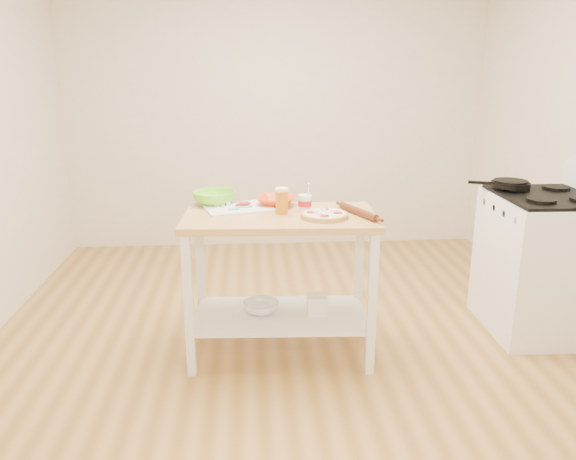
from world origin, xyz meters
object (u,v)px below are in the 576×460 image
at_px(skillet, 509,184).
at_px(knife, 218,201).
at_px(shelf_bin, 317,304).
at_px(prep_island, 280,255).
at_px(cutting_board, 238,207).
at_px(gas_stove, 540,263).
at_px(orange_bowl, 276,201).
at_px(beer_pint, 282,201).
at_px(shelf_glass_bowl, 261,307).
at_px(spatula, 239,208).
at_px(green_bowl, 214,198).
at_px(yogurt_tub, 305,203).
at_px(pizza, 324,215).
at_px(rolling_pin, 358,212).

bearing_deg(skillet, knife, -156.66).
distance_m(knife, shelf_bin, 0.90).
bearing_deg(prep_island, cutting_board, 147.42).
xyz_separation_m(cutting_board, knife, (-0.13, 0.13, 0.01)).
distance_m(gas_stove, skillet, 0.57).
relative_size(orange_bowl, beer_pint, 1.52).
xyz_separation_m(beer_pint, shelf_glass_bowl, (-0.13, 0.01, -0.68)).
height_order(spatula, orange_bowl, orange_bowl).
height_order(cutting_board, spatula, cutting_board).
relative_size(prep_island, shelf_bin, 9.66).
height_order(orange_bowl, shelf_bin, orange_bowl).
relative_size(knife, beer_pint, 1.75).
bearing_deg(green_bowl, yogurt_tub, -20.32).
xyz_separation_m(skillet, cutting_board, (-1.83, -0.25, -0.07)).
xyz_separation_m(spatula, knife, (-0.14, 0.18, 0.00)).
xyz_separation_m(pizza, spatula, (-0.49, 0.19, 0.00)).
bearing_deg(beer_pint, prep_island, -124.57).
xyz_separation_m(shelf_glass_bowl, shelf_bin, (0.35, -0.04, 0.03)).
bearing_deg(yogurt_tub, cutting_board, 167.86).
height_order(spatula, yogurt_tub, yogurt_tub).
xyz_separation_m(pizza, green_bowl, (-0.65, 0.36, 0.03)).
relative_size(prep_island, shelf_glass_bowl, 5.18).
height_order(prep_island, knife, knife).
bearing_deg(skillet, orange_bowl, -153.32).
bearing_deg(green_bowl, rolling_pin, -21.08).
distance_m(gas_stove, shelf_glass_bowl, 1.90).
relative_size(pizza, beer_pint, 1.78).
xyz_separation_m(skillet, shelf_glass_bowl, (-1.70, -0.38, -0.68)).
height_order(skillet, yogurt_tub, yogurt_tub).
distance_m(orange_bowl, green_bowl, 0.39).
distance_m(cutting_board, spatula, 0.05).
height_order(green_bowl, rolling_pin, green_bowl).
xyz_separation_m(spatula, orange_bowl, (0.23, 0.11, 0.01)).
bearing_deg(prep_island, knife, 142.57).
distance_m(gas_stove, spatula, 2.05).
xyz_separation_m(orange_bowl, yogurt_tub, (0.17, -0.14, 0.02)).
distance_m(spatula, rolling_pin, 0.72).
bearing_deg(spatula, beer_pint, -32.60).
relative_size(knife, rolling_pin, 0.76).
distance_m(cutting_board, shelf_glass_bowl, 0.64).
bearing_deg(pizza, cutting_board, 153.98).
height_order(green_bowl, yogurt_tub, yogurt_tub).
bearing_deg(green_bowl, gas_stove, -1.62).
bearing_deg(spatula, prep_island, -37.27).
xyz_separation_m(skillet, knife, (-1.95, -0.13, -0.06)).
bearing_deg(beer_pint, rolling_pin, -9.08).
relative_size(prep_island, skillet, 2.98).
distance_m(prep_island, gas_stove, 1.78).
relative_size(cutting_board, spatula, 3.19).
distance_m(beer_pint, shelf_bin, 0.69).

